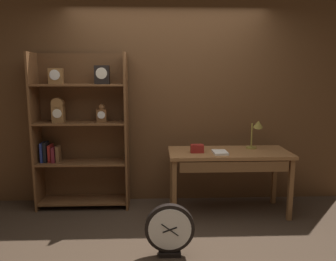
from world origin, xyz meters
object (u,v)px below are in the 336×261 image
desk_lamp (256,130)px  toolbox_small (197,149)px  bookshelf (80,132)px  round_clock_large (170,230)px  workbench (229,159)px  open_repair_manual (220,152)px

desk_lamp → toolbox_small: size_ratio=2.49×
bookshelf → desk_lamp: 2.18m
round_clock_large → workbench: bearing=51.4°
toolbox_small → workbench: bearing=3.9°
toolbox_small → round_clock_large: size_ratio=0.30×
workbench → toolbox_small: bearing=-176.1°
bookshelf → desk_lamp: bookshelf is taller
bookshelf → toolbox_small: bookshelf is taller
workbench → round_clock_large: size_ratio=2.87×
bookshelf → open_repair_manual: bearing=-13.3°
workbench → open_repair_manual: (-0.13, -0.08, 0.10)m
bookshelf → round_clock_large: size_ratio=3.86×
workbench → open_repair_manual: 0.18m
workbench → toolbox_small: (-0.39, -0.03, 0.13)m
open_repair_manual → round_clock_large: bearing=-128.0°
workbench → round_clock_large: workbench is taller
open_repair_manual → toolbox_small: bearing=165.5°
round_clock_large → bookshelf: bearing=130.4°
toolbox_small → round_clock_large: bearing=-111.5°
desk_lamp → open_repair_manual: bearing=-155.9°
round_clock_large → open_repair_manual: bearing=54.0°
bookshelf → desk_lamp: size_ratio=5.14×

